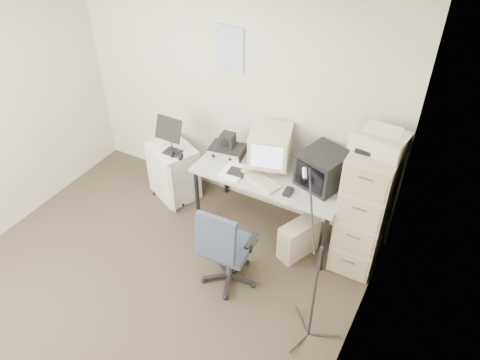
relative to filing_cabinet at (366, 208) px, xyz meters
The scene contains 22 objects.
floor 2.26m from the filing_cabinet, 136.87° to the right, with size 3.60×3.60×0.01m, color #372C1F.
ceiling 2.85m from the filing_cabinet, 136.87° to the right, with size 3.60×3.60×0.01m, color white.
wall_back 1.72m from the filing_cabinet, 168.55° to the left, with size 3.60×0.02×2.50m, color #C2BA95.
wall_right 1.61m from the filing_cabinet, 81.54° to the right, with size 0.02×3.60×2.50m, color #C2BA95.
wall_calendar 1.97m from the filing_cabinet, 169.10° to the left, with size 0.30×0.02×0.44m, color white.
filing_cabinet is the anchor object (origin of this frame).
printer 0.73m from the filing_cabinet, 90.00° to the right, with size 0.43×0.29×0.17m, color beige.
desk 0.99m from the filing_cabinet, behind, with size 1.50×0.70×0.73m, color #959595.
crt_monitor 1.06m from the filing_cabinet, behind, with size 0.38×0.40×0.42m, color beige.
crt_tv 0.53m from the filing_cabinet, behind, with size 0.38×0.40×0.35m, color black.
desk_speaker 0.70m from the filing_cabinet, behind, with size 0.09×0.09×0.16m, color #C1B793.
keyboard 1.03m from the filing_cabinet, 168.52° to the right, with size 0.46×0.16×0.03m, color beige.
mouse 0.73m from the filing_cabinet, 160.23° to the right, with size 0.07×0.12×0.04m, color black.
radio_receiver 1.49m from the filing_cabinet, behind, with size 0.35×0.25×0.10m, color black.
radio_speaker 1.51m from the filing_cabinet, behind, with size 0.14×0.13×0.14m, color black.
papers 1.30m from the filing_cabinet, behind, with size 0.21×0.29×0.02m, color white.
pc_tower 0.74m from the filing_cabinet, 156.68° to the right, with size 0.18×0.41×0.39m, color beige.
office_chair 1.31m from the filing_cabinet, 138.57° to the right, with size 0.53×0.53×0.92m, color #2F364E.
side_cart 2.19m from the filing_cabinet, behind, with size 0.51×0.41×0.64m, color white.
music_stand 2.10m from the filing_cabinet, behind, with size 0.30×0.16×0.44m, color black.
headphones 2.00m from the filing_cabinet, behind, with size 0.14×0.14×0.02m, color black.
mic_stand 1.06m from the filing_cabinet, 93.88° to the right, with size 0.02×0.02×1.39m, color black.
Camera 1 is at (2.12, -1.91, 3.50)m, focal length 35.00 mm.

